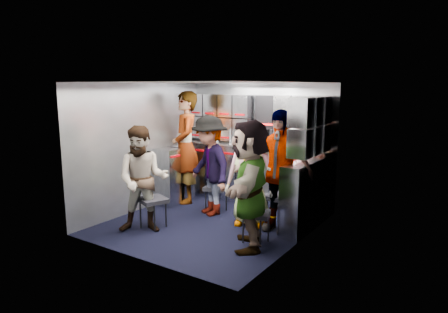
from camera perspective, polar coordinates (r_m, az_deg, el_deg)
The scene contains 29 objects.
floor at distance 6.12m, azimuth -1.86°, elevation -9.52°, with size 3.00×3.00×0.00m, color black.
wall_back at distance 7.11m, azimuth 5.11°, elevation 1.94°, with size 2.80×0.04×2.10m, color gray.
wall_left at distance 6.75m, azimuth -11.65°, elevation 1.33°, with size 0.04×3.00×2.10m, color gray.
wall_right at distance 5.18m, azimuth 10.80°, elevation -1.27°, with size 0.04×3.00×2.10m, color gray.
ceiling at distance 5.77m, azimuth -1.98°, elevation 10.54°, with size 2.80×3.00×0.02m, color silver.
cart_bank_back at distance 7.03m, azimuth 4.22°, elevation -2.74°, with size 2.68×0.38×0.99m, color gray.
cart_bank_left at distance 7.12m, azimuth -7.10°, elevation -2.64°, with size 0.38×0.76×0.99m, color gray.
counter at distance 6.94m, azimuth 4.27°, elevation 1.45°, with size 2.68×0.42×0.03m, color silver.
locker_bank_back at distance 6.93m, azimuth 4.57°, elevation 5.40°, with size 2.68×0.28×0.82m, color gray.
locker_bank_right at distance 5.82m, azimuth 12.27°, elevation 4.29°, with size 0.28×1.00×0.82m, color gray.
right_cabinet at distance 5.91m, azimuth 11.55°, elevation -5.38°, with size 0.28×1.20×1.00m, color gray.
coffee_niche at distance 6.90m, azimuth 6.12°, elevation 5.18°, with size 0.46×0.16×0.84m, color black, non-canonical shape.
red_latch_strip at distance 6.79m, azimuth 3.43°, elevation 0.11°, with size 2.60×0.02×0.03m, color #960006.
jump_seat_near_left at distance 5.92m, azimuth -10.13°, elevation -6.34°, with size 0.49×0.48×0.45m.
jump_seat_mid_left at distance 6.59m, azimuth -1.15°, elevation -4.70°, with size 0.43×0.42×0.42m.
jump_seat_center at distance 6.15m, azimuth 4.64°, elevation -5.84°, with size 0.36×0.34×0.42m.
jump_seat_mid_right at distance 5.94m, azimuth 8.56°, elevation -6.08°, with size 0.40×0.38×0.47m.
jump_seat_near_right at distance 5.32m, azimuth 4.59°, elevation -8.41°, with size 0.44×0.43×0.42m.
attendant_standing at distance 7.06m, azimuth -5.49°, elevation 1.31°, with size 0.72×0.47×1.96m, color black.
attendant_arc_a at distance 5.71m, azimuth -11.49°, elevation -3.25°, with size 0.74×0.57×1.52m, color black.
attendant_arc_b at distance 6.35m, azimuth -2.09°, elevation -1.31°, with size 1.03×0.59×1.60m, color black.
attendant_arc_c at distance 5.90m, azimuth 3.85°, elevation -2.59°, with size 0.74×0.48×1.52m, color black.
attendant_arc_d at distance 5.67m, azimuth 7.91°, elevation -2.05°, with size 1.02×0.42×1.74m, color black.
attendant_arc_e at distance 5.05m, azimuth 3.67°, elevation -4.05°, with size 1.53×0.49×1.65m, color black.
bottle_left at distance 7.26m, azimuth -0.97°, elevation 2.98°, with size 0.06×0.06×0.25m, color white.
bottle_mid at distance 7.10m, azimuth 1.00°, elevation 2.87°, with size 0.06×0.06×0.26m, color white.
bottle_right at distance 6.55m, azimuth 9.58°, elevation 1.98°, with size 0.06×0.06×0.23m, color white.
cup_left at distance 7.28m, azimuth -1.24°, elevation 2.39°, with size 0.09×0.09×0.10m, color #C3AE89.
cup_right at distance 6.37m, azimuth 13.66°, elevation 1.04°, with size 0.08×0.08×0.11m, color #C3AE89.
Camera 1 is at (3.35, -4.70, 2.06)m, focal length 32.00 mm.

